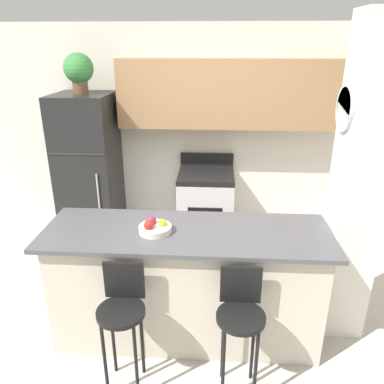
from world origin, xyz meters
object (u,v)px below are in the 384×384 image
at_px(stove_range, 206,208).
at_px(potted_plant_on_fridge, 79,70).
at_px(bar_stool_right, 240,317).
at_px(refrigerator, 90,172).
at_px(bar_stool_left, 122,312).
at_px(fruit_bowl, 155,227).

bearing_deg(stove_range, potted_plant_on_fridge, -177.65).
xyz_separation_m(stove_range, potted_plant_on_fridge, (-1.38, -0.06, 1.60)).
bearing_deg(bar_stool_right, potted_plant_on_fridge, 129.05).
distance_m(refrigerator, stove_range, 1.45).
bearing_deg(stove_range, bar_stool_left, -103.52).
distance_m(bar_stool_left, fruit_bowl, 0.65).
bearing_deg(stove_range, refrigerator, -177.64).
bearing_deg(stove_range, fruit_bowl, -101.92).
bearing_deg(refrigerator, stove_range, 2.36).
xyz_separation_m(stove_range, fruit_bowl, (-0.35, -1.64, 0.57)).
xyz_separation_m(bar_stool_right, potted_plant_on_fridge, (-1.67, 2.06, 1.44)).
relative_size(refrigerator, potted_plant_on_fridge, 4.29).
bearing_deg(bar_stool_left, potted_plant_on_fridge, 112.82).
bearing_deg(bar_stool_left, fruit_bowl, 71.14).
xyz_separation_m(refrigerator, stove_range, (1.38, 0.06, -0.45)).
xyz_separation_m(stove_range, bar_stool_left, (-0.51, -2.12, 0.16)).
distance_m(bar_stool_right, fruit_bowl, 0.90).
xyz_separation_m(refrigerator, potted_plant_on_fridge, (-0.00, 0.00, 1.15)).
bearing_deg(bar_stool_left, bar_stool_right, 0.00).
bearing_deg(bar_stool_right, fruit_bowl, 143.46).
distance_m(bar_stool_left, bar_stool_right, 0.80).
relative_size(refrigerator, fruit_bowl, 7.25).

